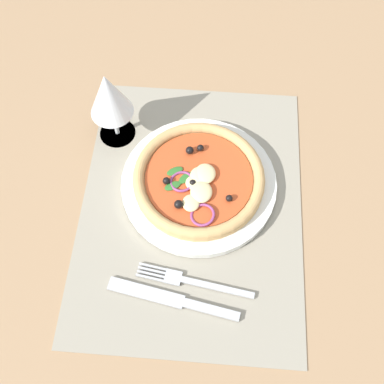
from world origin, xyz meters
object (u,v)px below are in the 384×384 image
Objects in this scene: knife at (172,299)px; wine_glass at (109,97)px; plate at (199,184)px; pizza at (199,179)px; fork at (188,281)px.

knife is 33.26cm from wine_glass.
wine_glass reaches higher than knife.
pizza is at bearing 169.48° from plate.
plate is 1.83cm from pizza.
plate is 19.70cm from knife.
pizza is 19.50cm from wine_glass.
pizza is at bearing -82.51° from fork.
fork is at bearing -115.90° from knife.
fork is at bearing 178.56° from plate.
pizza reaches higher than knife.
wine_glass is (26.29, 14.79, 9.53)cm from fork.
knife is at bearing -156.75° from wine_glass.
plate is 16.53cm from fork.
plate is 1.73× the size of wine_glass.
wine_glass reaches higher than plate.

